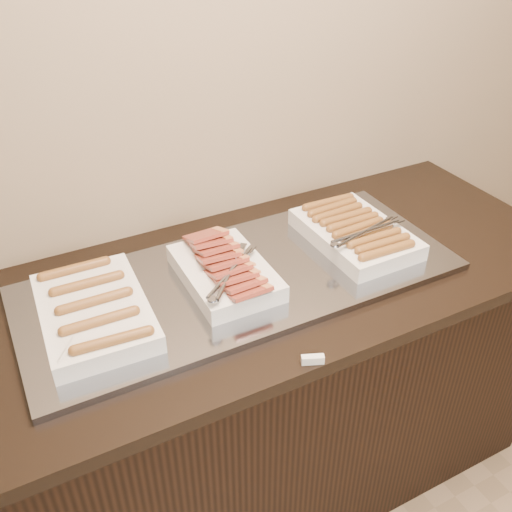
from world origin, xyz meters
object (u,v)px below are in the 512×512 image
at_px(dish_center, 225,271).
at_px(warming_tray, 242,278).
at_px(dish_right, 356,232).
at_px(counter, 236,396).
at_px(dish_left, 94,311).

bearing_deg(dish_center, warming_tray, 5.79).
bearing_deg(warming_tray, dish_right, -0.56).
xyz_separation_m(counter, warming_tray, (0.03, 0.00, 0.46)).
height_order(warming_tray, dish_left, dish_left).
height_order(dish_center, dish_right, dish_center).
bearing_deg(counter, dish_left, 180.00).
bearing_deg(dish_left, warming_tray, 2.59).
xyz_separation_m(counter, dish_right, (0.40, -0.00, 0.50)).
bearing_deg(counter, dish_right, -0.52).
bearing_deg(dish_left, counter, 2.59).
relative_size(counter, dish_center, 5.93).
bearing_deg(dish_left, dish_center, 1.85).
relative_size(counter, dish_left, 5.32).
bearing_deg(warming_tray, dish_center, -174.90).
bearing_deg(dish_right, warming_tray, 178.86).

